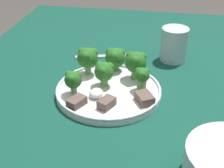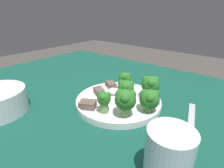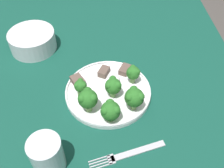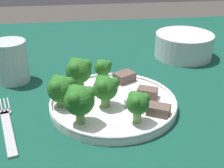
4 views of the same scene
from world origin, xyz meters
name	(u,v)px [view 1 (image 1 of 4)]	position (x,y,z in m)	size (l,w,h in m)	color
table	(151,129)	(0.00, 0.00, 0.62)	(1.24, 1.02, 0.71)	#114738
dinner_plate	(109,90)	(0.00, -0.10, 0.72)	(0.24, 0.24, 0.02)	white
fork	(108,56)	(-0.19, -0.14, 0.71)	(0.07, 0.19, 0.00)	#B2B2B7
drinking_glass	(174,46)	(-0.20, 0.04, 0.75)	(0.07, 0.07, 0.09)	silver
broccoli_floret_near_rim_left	(142,77)	(-0.01, -0.03, 0.76)	(0.03, 0.03, 0.06)	#709E56
broccoli_floret_center_left	(115,57)	(-0.09, -0.10, 0.76)	(0.05, 0.05, 0.06)	#709E56
broccoli_floret_back_left	(136,62)	(-0.06, -0.05, 0.77)	(0.05, 0.05, 0.07)	#709E56
broccoli_floret_front_left	(104,71)	(-0.02, -0.12, 0.76)	(0.05, 0.04, 0.06)	#709E56
broccoli_floret_center_back	(73,80)	(0.03, -0.17, 0.76)	(0.04, 0.04, 0.06)	#709E56
broccoli_floret_mid_cluster	(88,58)	(-0.06, -0.17, 0.77)	(0.05, 0.05, 0.07)	#709E56
meat_slice_front_slice	(107,103)	(0.07, -0.09, 0.73)	(0.04, 0.04, 0.02)	brown
meat_slice_middle_slice	(145,98)	(0.04, -0.02, 0.73)	(0.05, 0.05, 0.02)	brown
meat_slice_rear_slice	(77,102)	(0.07, -0.16, 0.73)	(0.05, 0.04, 0.02)	brown
sauce_dollop	(96,93)	(0.03, -0.12, 0.73)	(0.03, 0.03, 0.02)	white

